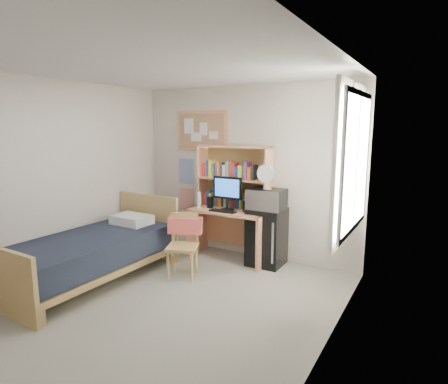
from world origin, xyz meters
The scene contains 25 objects.
floor centered at (0.00, 0.00, -0.01)m, with size 3.60×4.20×0.02m, color gray.
ceiling centered at (0.00, 0.00, 2.60)m, with size 3.60×4.20×0.02m, color silver.
wall_back centered at (0.00, 2.10, 1.30)m, with size 3.60×0.04×2.60m, color beige.
wall_left centered at (-1.80, 0.00, 1.30)m, with size 0.04×4.20×2.60m, color beige.
wall_right centered at (1.80, 0.00, 1.30)m, with size 0.04×4.20×2.60m, color beige.
window_unit centered at (1.75, 1.20, 1.60)m, with size 0.10×1.40×1.70m, color white.
curtain_left centered at (1.72, 0.80, 1.60)m, with size 0.04×0.55×1.70m, color white.
curtain_right centered at (1.72, 1.60, 1.60)m, with size 0.04×0.55×1.70m, color white.
bulletin_board centered at (-0.78, 2.08, 1.92)m, with size 0.94×0.03×0.64m, color tan.
poster_wave centered at (-1.10, 2.09, 1.25)m, with size 0.30×0.01×0.42m, color #26499B.
poster_japan centered at (-1.10, 2.09, 0.78)m, with size 0.28×0.01×0.36m, color red.
desk centered at (-0.09, 1.77, 0.38)m, with size 1.23×0.62×0.77m, color tan.
desk_chair centered at (-0.28, 0.83, 0.43)m, with size 0.43×0.43×0.85m, color tan.
mini_fridge centered at (0.49, 1.84, 0.42)m, with size 0.49×0.49×0.83m, color black.
bed centered at (-1.24, 0.14, 0.30)m, with size 1.08×2.16×0.59m, color black.
hutch centered at (-0.09, 1.92, 1.24)m, with size 1.15×0.29×0.94m, color tan.
monitor centered at (-0.09, 1.71, 1.01)m, with size 0.46×0.04×0.49m, color black.
keyboard centered at (-0.09, 1.57, 0.78)m, with size 0.40×0.13×0.02m, color black.
speaker_left centered at (-0.39, 1.71, 0.86)m, with size 0.07×0.07×0.17m, color black.
speaker_right centered at (0.21, 1.71, 0.86)m, with size 0.07×0.07×0.17m, color black.
water_bottle centered at (-0.57, 1.67, 0.89)m, with size 0.07×0.07×0.23m, color white.
hoodie centered at (-0.36, 1.01, 0.66)m, with size 0.47×0.14×0.22m, color #DD5A54.
microwave centered at (0.49, 1.82, 0.97)m, with size 0.49×0.38×0.29m, color #B5B4B9.
desk_fan centered at (0.49, 1.82, 1.27)m, with size 0.25×0.25×0.31m, color white.
pillow centered at (-1.22, 0.89, 0.66)m, with size 0.54×0.38×0.13m, color white.
Camera 1 is at (2.57, -3.00, 1.99)m, focal length 30.00 mm.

